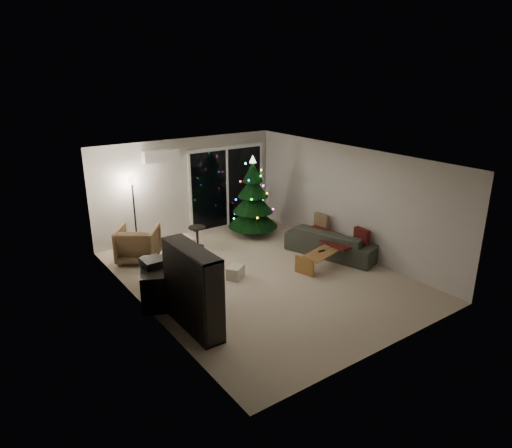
{
  "coord_description": "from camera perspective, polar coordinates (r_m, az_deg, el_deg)",
  "views": [
    {
      "loc": [
        -5.11,
        -7.08,
        4.16
      ],
      "look_at": [
        0.1,
        0.3,
        1.05
      ],
      "focal_mm": 32.0,
      "sensor_mm": 36.0,
      "label": 1
    }
  ],
  "objects": [
    {
      "name": "room",
      "position": [
        10.69,
        -2.13,
        1.89
      ],
      "size": [
        6.5,
        7.51,
        2.6
      ],
      "color": "beige",
      "rests_on": "ground"
    },
    {
      "name": "bookshelf",
      "position": [
        7.57,
        -9.09,
        -8.32
      ],
      "size": [
        0.45,
        1.45,
        1.43
      ],
      "primitive_type": null,
      "rotation": [
        0.0,
        0.0,
        0.06
      ],
      "color": "#292420",
      "rests_on": "floor"
    },
    {
      "name": "media_cabinet",
      "position": [
        8.77,
        -12.66,
        -7.27
      ],
      "size": [
        0.84,
        1.19,
        0.7
      ],
      "primitive_type": "cube",
      "rotation": [
        0.0,
        0.0,
        -0.42
      ],
      "color": "#292420",
      "rests_on": "floor"
    },
    {
      "name": "stereo",
      "position": [
        8.59,
        -12.87,
        -4.73
      ],
      "size": [
        0.35,
        0.42,
        0.15
      ],
      "primitive_type": "cube",
      "color": "black",
      "rests_on": "media_cabinet"
    },
    {
      "name": "armchair",
      "position": [
        10.58,
        -14.5,
        -2.45
      ],
      "size": [
        1.22,
        1.22,
        0.81
      ],
      "primitive_type": "imported",
      "rotation": [
        0.0,
        0.0,
        2.51
      ],
      "color": "brown",
      "rests_on": "floor"
    },
    {
      "name": "ottoman",
      "position": [
        10.63,
        -9.31,
        -2.95
      ],
      "size": [
        0.56,
        0.56,
        0.46
      ],
      "primitive_type": "cube",
      "rotation": [
        0.0,
        0.0,
        0.1
      ],
      "color": "#F8E3C1",
      "rests_on": "floor"
    },
    {
      "name": "cardboard_box_a",
      "position": [
        9.55,
        -11.94,
        -6.37
      ],
      "size": [
        0.42,
        0.35,
        0.27
      ],
      "primitive_type": "cube",
      "rotation": [
        0.0,
        0.0,
        -0.18
      ],
      "color": "beige",
      "rests_on": "floor"
    },
    {
      "name": "cardboard_box_b",
      "position": [
        9.53,
        -2.58,
        -6.04
      ],
      "size": [
        0.46,
        0.44,
        0.26
      ],
      "primitive_type": "cube",
      "rotation": [
        0.0,
        0.0,
        0.59
      ],
      "color": "beige",
      "rests_on": "floor"
    },
    {
      "name": "side_table",
      "position": [
        11.17,
        -7.34,
        -1.61
      ],
      "size": [
        0.45,
        0.45,
        0.52
      ],
      "primitive_type": "cylinder",
      "rotation": [
        0.0,
        0.0,
        0.09
      ],
      "color": "#292420",
      "rests_on": "floor"
    },
    {
      "name": "floor_lamp",
      "position": [
        11.18,
        -14.91,
        1.14
      ],
      "size": [
        0.27,
        0.27,
        1.71
      ],
      "primitive_type": "cylinder",
      "color": "black",
      "rests_on": "floor"
    },
    {
      "name": "sofa",
      "position": [
        10.76,
        9.53,
        -2.22
      ],
      "size": [
        1.45,
        2.3,
        0.63
      ],
      "primitive_type": "imported",
      "rotation": [
        0.0,
        0.0,
        1.88
      ],
      "color": "#494D43",
      "rests_on": "floor"
    },
    {
      "name": "sofa_throw",
      "position": [
        10.65,
        9.19,
        -1.63
      ],
      "size": [
        0.67,
        1.55,
        0.05
      ],
      "primitive_type": "cube",
      "color": "#4E1610",
      "rests_on": "sofa"
    },
    {
      "name": "cushion_a",
      "position": [
        11.28,
        8.21,
        0.22
      ],
      "size": [
        0.16,
        0.42,
        0.41
      ],
      "primitive_type": "cube",
      "rotation": [
        0.0,
        0.0,
        0.09
      ],
      "color": "brown",
      "rests_on": "sofa"
    },
    {
      "name": "cushion_b",
      "position": [
        10.43,
        13.08,
        -1.66
      ],
      "size": [
        0.15,
        0.42,
        0.41
      ],
      "primitive_type": "cube",
      "rotation": [
        0.0,
        0.0,
        -0.07
      ],
      "color": "#4E1610",
      "rests_on": "sofa"
    },
    {
      "name": "coffee_table",
      "position": [
        10.1,
        8.76,
        -4.29
      ],
      "size": [
        1.38,
        0.78,
        0.41
      ],
      "primitive_type": null,
      "rotation": [
        0.0,
        0.0,
        0.26
      ],
      "color": "olive",
      "rests_on": "floor"
    },
    {
      "name": "remote_a",
      "position": [
        9.92,
        8.19,
        -3.34
      ],
      "size": [
        0.16,
        0.05,
        0.02
      ],
      "primitive_type": "cube",
      "color": "black",
      "rests_on": "coffee_table"
    },
    {
      "name": "remote_b",
      "position": [
        10.11,
        9.03,
        -2.93
      ],
      "size": [
        0.16,
        0.09,
        0.02
      ],
      "primitive_type": "cube",
      "rotation": [
        0.0,
        0.0,
        0.35
      ],
      "color": "slate",
      "rests_on": "coffee_table"
    },
    {
      "name": "christmas_tree",
      "position": [
        11.67,
        -0.4,
        3.51
      ],
      "size": [
        1.67,
        1.67,
        2.09
      ],
      "primitive_type": "cone",
      "rotation": [
        0.0,
        0.0,
        0.36
      ],
      "color": "black",
      "rests_on": "floor"
    }
  ]
}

